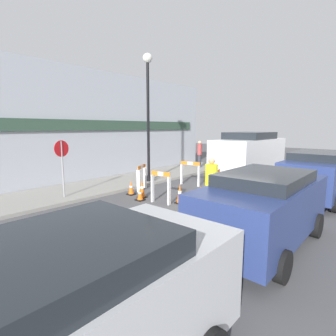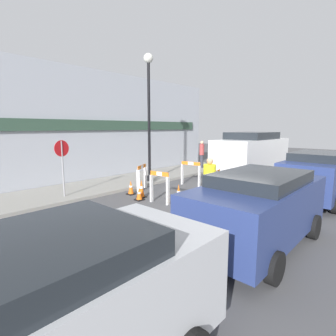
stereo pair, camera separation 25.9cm
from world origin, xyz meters
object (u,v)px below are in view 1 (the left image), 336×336
at_px(stop_sign, 62,159).
at_px(parked_car_2, 316,173).
at_px(streetlamp_post, 148,102).
at_px(person_pedestrian, 200,153).
at_px(parked_car_1, 264,204).
at_px(person_worker, 211,183).
at_px(work_van, 249,153).
at_px(parked_car_0, 48,326).

distance_m(stop_sign, parked_car_2, 9.39).
distance_m(streetlamp_post, person_pedestrian, 5.90).
relative_size(stop_sign, parked_car_1, 0.51).
bearing_deg(stop_sign, parked_car_2, 121.96).
bearing_deg(person_worker, work_van, -51.53).
bearing_deg(work_van, parked_car_2, -126.74).
xyz_separation_m(person_pedestrian, parked_car_1, (-8.14, -7.35, -0.11)).
relative_size(streetlamp_post, parked_car_2, 1.51).
bearing_deg(parked_car_1, stop_sign, 99.41).
height_order(stop_sign, parked_car_0, stop_sign).
height_order(parked_car_0, work_van, work_van).
relative_size(streetlamp_post, work_van, 1.10).
bearing_deg(parked_car_0, parked_car_1, 0.00).
xyz_separation_m(streetlamp_post, parked_car_2, (2.04, -6.76, -2.86)).
height_order(streetlamp_post, parked_car_0, streetlamp_post).
height_order(person_worker, parked_car_0, person_worker).
xyz_separation_m(streetlamp_post, stop_sign, (-4.15, 0.29, -2.33)).
xyz_separation_m(stop_sign, parked_car_2, (6.19, -7.05, -0.53)).
xyz_separation_m(person_worker, work_van, (6.55, 1.65, 0.41)).
bearing_deg(work_van, person_worker, -165.84).
distance_m(streetlamp_post, parked_car_2, 7.61).
bearing_deg(work_van, person_pedestrian, 86.76).
relative_size(parked_car_0, parked_car_2, 1.04).
relative_size(parked_car_0, parked_car_1, 0.99).
relative_size(parked_car_2, work_van, 0.73).
height_order(parked_car_0, parked_car_1, parked_car_0).
bearing_deg(stop_sign, work_van, 151.80).
bearing_deg(streetlamp_post, parked_car_1, -113.81).
relative_size(stop_sign, parked_car_2, 0.54).
relative_size(person_worker, person_pedestrian, 1.00).
height_order(streetlamp_post, person_pedestrian, streetlamp_post).
distance_m(stop_sign, work_van, 9.64).
bearing_deg(streetlamp_post, work_van, -29.65).
bearing_deg(work_van, streetlamp_post, 150.35).
bearing_deg(parked_car_2, streetlamp_post, 106.77).
height_order(person_pedestrian, parked_car_2, person_pedestrian).
distance_m(person_worker, parked_car_1, 2.67).
bearing_deg(parked_car_1, person_worker, 58.44).
distance_m(streetlamp_post, work_van, 6.26).
relative_size(person_pedestrian, work_van, 0.32).
distance_m(person_worker, work_van, 6.77).
bearing_deg(streetlamp_post, parked_car_0, -139.48).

